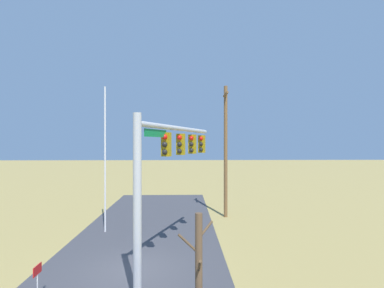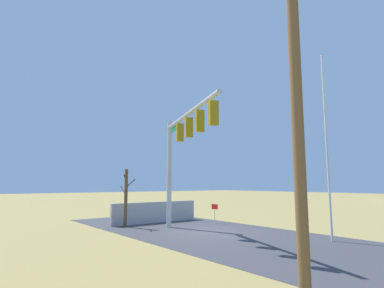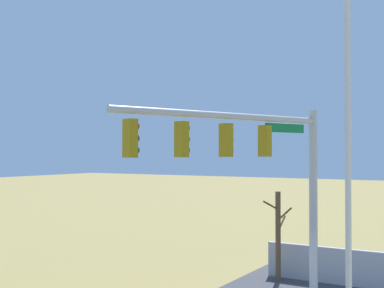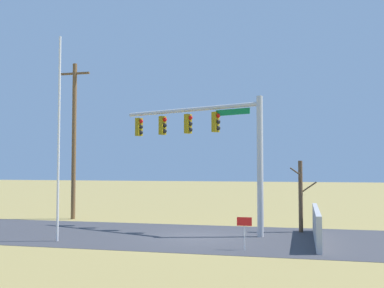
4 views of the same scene
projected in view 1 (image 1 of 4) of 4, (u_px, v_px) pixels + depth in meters
name	position (u px, v px, depth m)	size (l,w,h in m)	color
ground_plane	(133.00, 270.00, 12.51)	(160.00, 160.00, 0.00)	#9E894C
road_surface	(145.00, 239.00, 16.51)	(28.00, 8.00, 0.01)	#3D3D42
signal_mast	(169.00, 160.00, 12.30)	(7.43, 2.96, 6.30)	#B2B5BA
flagpole	(105.00, 159.00, 17.88)	(0.10, 0.10, 8.67)	silver
utility_pole	(226.00, 149.00, 21.48)	(1.90, 0.26, 9.40)	brown
bare_tree	(199.00, 274.00, 8.12)	(1.27, 1.02, 3.41)	brown
open_sign	(37.00, 274.00, 10.03)	(0.56, 0.04, 1.22)	silver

